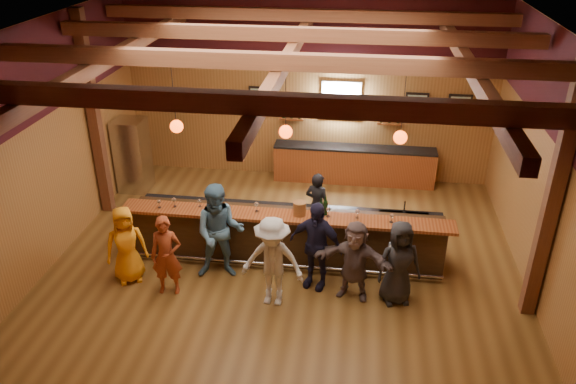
# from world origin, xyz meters

# --- Properties ---
(room) EXTENTS (9.04, 9.00, 4.52)m
(room) POSITION_xyz_m (0.00, 0.06, 3.21)
(room) COLOR brown
(room) RESTS_ON ground
(bar_counter) EXTENTS (6.30, 1.07, 1.11)m
(bar_counter) POSITION_xyz_m (0.02, 0.15, 0.52)
(bar_counter) COLOR black
(bar_counter) RESTS_ON ground
(back_bar_cabinet) EXTENTS (4.00, 0.52, 0.95)m
(back_bar_cabinet) POSITION_xyz_m (1.20, 3.72, 0.48)
(back_bar_cabinet) COLOR brown
(back_bar_cabinet) RESTS_ON ground
(window) EXTENTS (0.95, 0.09, 0.95)m
(window) POSITION_xyz_m (0.80, 3.95, 2.05)
(window) COLOR silver
(window) RESTS_ON room
(framed_pictures) EXTENTS (5.35, 0.05, 0.45)m
(framed_pictures) POSITION_xyz_m (1.67, 3.94, 2.10)
(framed_pictures) COLOR black
(framed_pictures) RESTS_ON room
(wine_shelves) EXTENTS (3.00, 0.18, 0.30)m
(wine_shelves) POSITION_xyz_m (0.80, 3.88, 1.62)
(wine_shelves) COLOR brown
(wine_shelves) RESTS_ON room
(pendant_lights) EXTENTS (4.24, 0.24, 1.37)m
(pendant_lights) POSITION_xyz_m (0.00, 0.00, 2.71)
(pendant_lights) COLOR black
(pendant_lights) RESTS_ON room
(stainless_fridge) EXTENTS (0.70, 0.70, 1.80)m
(stainless_fridge) POSITION_xyz_m (-4.10, 2.60, 0.90)
(stainless_fridge) COLOR silver
(stainless_fridge) RESTS_ON ground
(customer_orange) EXTENTS (0.87, 0.76, 1.51)m
(customer_orange) POSITION_xyz_m (-2.80, -1.04, 0.75)
(customer_orange) COLOR orange
(customer_orange) RESTS_ON ground
(customer_redvest) EXTENTS (0.60, 0.43, 1.53)m
(customer_redvest) POSITION_xyz_m (-1.95, -1.30, 0.76)
(customer_redvest) COLOR #993B1B
(customer_redvest) RESTS_ON ground
(customer_denim) EXTENTS (1.02, 0.85, 1.89)m
(customer_denim) POSITION_xyz_m (-1.13, -0.68, 0.94)
(customer_denim) COLOR teal
(customer_denim) RESTS_ON ground
(customer_white) EXTENTS (1.15, 0.73, 1.69)m
(customer_white) POSITION_xyz_m (-0.04, -1.36, 0.85)
(customer_white) COLOR silver
(customer_white) RESTS_ON ground
(customer_navy) EXTENTS (1.09, 0.71, 1.72)m
(customer_navy) POSITION_xyz_m (0.64, -0.75, 0.86)
(customer_navy) COLOR #1A1831
(customer_navy) RESTS_ON ground
(customer_brown) EXTENTS (1.47, 0.72, 1.52)m
(customer_brown) POSITION_xyz_m (1.35, -0.99, 0.76)
(customer_brown) COLOR #63504F
(customer_brown) RESTS_ON ground
(customer_dark) EXTENTS (0.88, 0.69, 1.58)m
(customer_dark) POSITION_xyz_m (2.11, -1.01, 0.79)
(customer_dark) COLOR black
(customer_dark) RESTS_ON ground
(bartender) EXTENTS (0.62, 0.51, 1.46)m
(bartender) POSITION_xyz_m (0.52, 0.98, 0.73)
(bartender) COLOR black
(bartender) RESTS_ON ground
(ice_bucket) EXTENTS (0.24, 0.24, 0.26)m
(ice_bucket) POSITION_xyz_m (0.27, -0.13, 1.24)
(ice_bucket) COLOR brown
(ice_bucket) RESTS_ON bar_counter
(bottle_a) EXTENTS (0.08, 0.08, 0.37)m
(bottle_a) POSITION_xyz_m (0.75, -0.06, 1.26)
(bottle_a) COLOR black
(bottle_a) RESTS_ON bar_counter
(bottle_b) EXTENTS (0.07, 0.07, 0.31)m
(bottle_b) POSITION_xyz_m (0.66, -0.03, 1.23)
(bottle_b) COLOR black
(bottle_b) RESTS_ON bar_counter
(glass_a) EXTENTS (0.08, 0.08, 0.18)m
(glass_a) POSITION_xyz_m (-2.41, -0.22, 1.24)
(glass_a) COLOR silver
(glass_a) RESTS_ON bar_counter
(glass_b) EXTENTS (0.09, 0.09, 0.19)m
(glass_b) POSITION_xyz_m (-2.14, -0.14, 1.25)
(glass_b) COLOR silver
(glass_b) RESTS_ON bar_counter
(glass_c) EXTENTS (0.07, 0.07, 0.16)m
(glass_c) POSITION_xyz_m (-1.66, -0.07, 1.23)
(glass_c) COLOR silver
(glass_c) RESTS_ON bar_counter
(glass_d) EXTENTS (0.09, 0.09, 0.20)m
(glass_d) POSITION_xyz_m (-1.05, -0.25, 1.25)
(glass_d) COLOR silver
(glass_d) RESTS_ON bar_counter
(glass_e) EXTENTS (0.09, 0.09, 0.20)m
(glass_e) POSITION_xyz_m (-0.54, -0.12, 1.25)
(glass_e) COLOR silver
(glass_e) RESTS_ON bar_counter
(glass_f) EXTENTS (0.09, 0.09, 0.20)m
(glass_f) POSITION_xyz_m (0.81, -0.13, 1.25)
(glass_f) COLOR silver
(glass_f) RESTS_ON bar_counter
(glass_g) EXTENTS (0.08, 0.08, 0.18)m
(glass_g) POSITION_xyz_m (1.35, -0.11, 1.24)
(glass_g) COLOR silver
(glass_g) RESTS_ON bar_counter
(glass_h) EXTENTS (0.08, 0.08, 0.19)m
(glass_h) POSITION_xyz_m (1.97, -0.18, 1.24)
(glass_h) COLOR silver
(glass_h) RESTS_ON bar_counter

